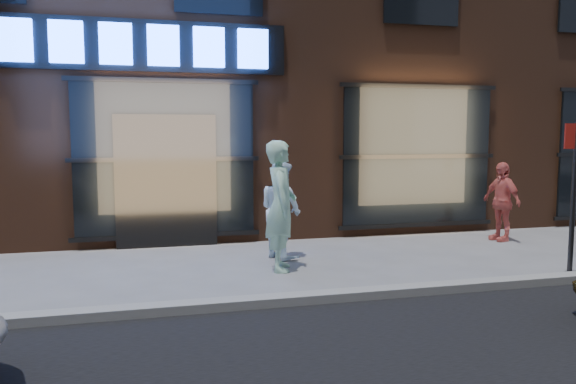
{
  "coord_description": "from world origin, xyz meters",
  "views": [
    {
      "loc": [
        -0.39,
        -6.41,
        2.08
      ],
      "look_at": [
        1.68,
        1.6,
        1.2
      ],
      "focal_mm": 35.0,
      "sensor_mm": 36.0,
      "label": 1
    }
  ],
  "objects_px": {
    "man_cap": "(281,209)",
    "sign_post": "(574,185)",
    "passerby": "(501,201)",
    "man_bowtie": "(281,206)"
  },
  "relations": [
    {
      "from": "man_cap",
      "to": "sign_post",
      "type": "xyz_separation_m",
      "value": [
        3.68,
        -2.36,
        0.54
      ]
    },
    {
      "from": "passerby",
      "to": "man_bowtie",
      "type": "bearing_deg",
      "value": -84.7
    },
    {
      "from": "man_cap",
      "to": "passerby",
      "type": "relative_size",
      "value": 1.07
    },
    {
      "from": "passerby",
      "to": "man_cap",
      "type": "bearing_deg",
      "value": -94.49
    },
    {
      "from": "sign_post",
      "to": "man_cap",
      "type": "bearing_deg",
      "value": 155.78
    },
    {
      "from": "passerby",
      "to": "sign_post",
      "type": "bearing_deg",
      "value": -25.28
    },
    {
      "from": "man_bowtie",
      "to": "man_cap",
      "type": "height_order",
      "value": "man_bowtie"
    },
    {
      "from": "man_cap",
      "to": "passerby",
      "type": "bearing_deg",
      "value": -110.24
    },
    {
      "from": "sign_post",
      "to": "passerby",
      "type": "bearing_deg",
      "value": 82.47
    },
    {
      "from": "passerby",
      "to": "sign_post",
      "type": "relative_size",
      "value": 0.68
    }
  ]
}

